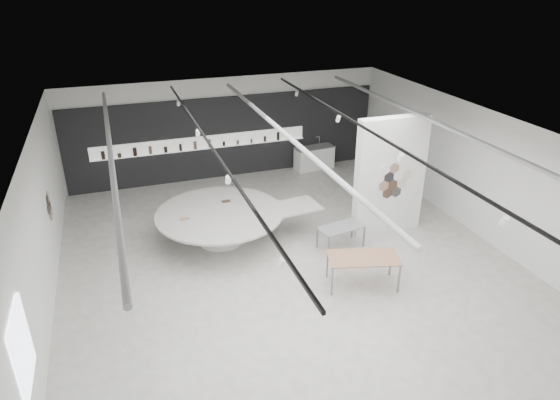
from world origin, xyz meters
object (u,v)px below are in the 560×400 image
object	(u,v)px
partition_column	(390,176)
sample_table_stone	(341,228)
display_island	(223,222)
kitchen_counter	(314,158)
sample_table_wood	(363,259)

from	to	relation	value
partition_column	sample_table_stone	bearing A→B (deg)	-163.68
display_island	kitchen_counter	xyz separation A→B (m)	(4.81, 4.53, -0.16)
kitchen_counter	partition_column	bearing A→B (deg)	-95.52
display_island	sample_table_stone	world-z (taller)	display_island
display_island	sample_table_wood	world-z (taller)	display_island
partition_column	kitchen_counter	distance (m)	5.67
sample_table_wood	sample_table_stone	bearing A→B (deg)	80.93
display_island	kitchen_counter	world-z (taller)	kitchen_counter
partition_column	display_island	xyz separation A→B (m)	(-4.89, 0.98, -1.18)
display_island	sample_table_wood	bearing A→B (deg)	-55.82
partition_column	display_island	world-z (taller)	partition_column
sample_table_wood	kitchen_counter	bearing A→B (deg)	75.93
kitchen_counter	sample_table_wood	bearing A→B (deg)	-110.51
partition_column	sample_table_stone	distance (m)	2.19
sample_table_stone	kitchen_counter	bearing A→B (deg)	74.39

